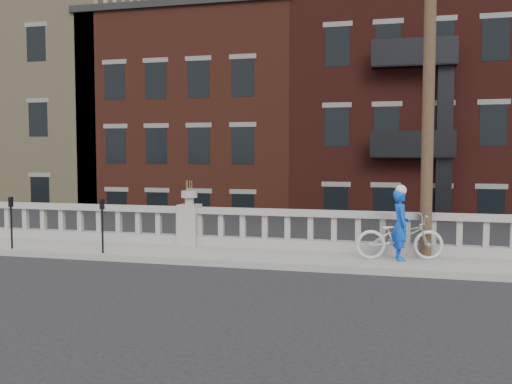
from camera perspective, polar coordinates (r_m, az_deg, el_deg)
ground at (r=12.31m, az=-13.32°, el=-8.68°), size 120.00×120.00×0.00m
sidewalk at (r=14.96m, az=-7.96°, el=-6.05°), size 32.00×2.20×0.15m
balustrade at (r=15.75m, az=-6.67°, el=-3.45°), size 28.00×0.34×1.03m
planter_pedestal at (r=15.72m, az=-6.67°, el=-2.77°), size 0.55×0.55×1.76m
lower_level at (r=34.04m, az=5.82°, el=3.93°), size 80.00×44.00×20.80m
utility_pole at (r=14.46m, az=16.97°, el=14.02°), size 1.60×0.28×10.00m
parking_meter_c at (r=16.24m, az=-23.28°, el=-2.27°), size 0.10×0.09×1.36m
parking_meter_d at (r=14.78m, az=-15.12°, el=-2.67°), size 0.10×0.09×1.36m
bicycle at (r=13.91m, az=14.16°, el=-4.35°), size 2.15×1.15×1.08m
cyclist at (r=13.77m, az=14.24°, el=-3.21°), size 0.52×0.68×1.66m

